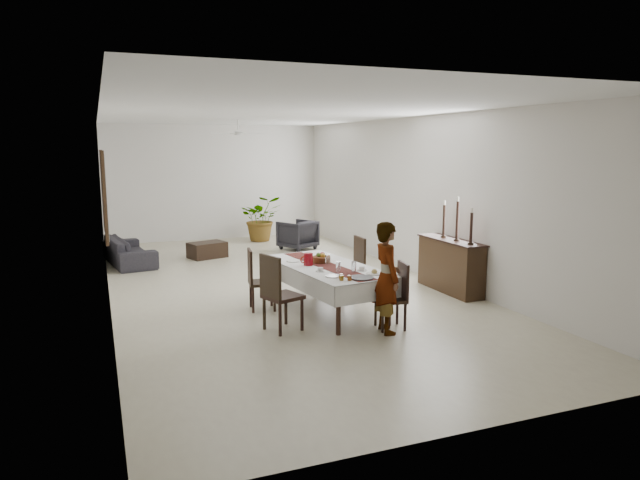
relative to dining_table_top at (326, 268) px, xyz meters
The scene contains 88 objects.
floor 2.02m from the dining_table_top, 96.45° to the left, with size 6.00×12.00×0.00m, color beige.
ceiling 3.13m from the dining_table_top, 96.45° to the left, with size 6.00×12.00×0.02m, color white.
wall_back 7.93m from the dining_table_top, 91.54° to the left, with size 6.00×0.02×3.20m, color silver.
wall_front 4.22m from the dining_table_top, 92.95° to the right, with size 6.00×0.02×3.20m, color silver.
wall_left 3.83m from the dining_table_top, 149.69° to the left, with size 0.02×12.00×3.20m, color silver.
wall_right 3.48m from the dining_table_top, 33.96° to the left, with size 0.02×12.00×3.20m, color silver.
dining_table_top is the anchor object (origin of this frame).
table_leg_fl 1.25m from the dining_table_top, 103.83° to the right, with size 0.07×0.07×0.68m, color black.
table_leg_fr 1.25m from the dining_table_top, 61.62° to the right, with size 0.07×0.07×0.68m, color black.
table_leg_bl 1.25m from the dining_table_top, 118.38° to the left, with size 0.07×0.07×0.68m, color black.
table_leg_br 1.25m from the dining_table_top, 76.17° to the left, with size 0.07×0.07×0.68m, color black.
tablecloth_top 0.03m from the dining_table_top, ahead, with size 1.15×2.52×0.01m, color silver.
tablecloth_drape_left 0.58m from the dining_table_top, behind, with size 0.01×2.52×0.29m, color silver.
tablecloth_drape_right 0.58m from the dining_table_top, ahead, with size 0.01×2.52×0.29m, color silver.
tablecloth_drape_near 1.26m from the dining_table_top, 82.73° to the right, with size 1.15×0.01×0.29m, color white.
tablecloth_drape_far 1.26m from the dining_table_top, 97.27° to the left, with size 1.15×0.01×0.29m, color white.
table_runner 0.04m from the dining_table_top, ahead, with size 0.34×2.44×0.00m, color maroon.
red_pitcher 0.31m from the dining_table_top, 156.31° to the left, with size 0.15×0.15×0.20m, color maroon.
pitcher_handle 0.38m from the dining_table_top, 163.15° to the left, with size 0.12×0.12×0.02m, color maroon.
wine_glass_near 0.66m from the dining_table_top, 72.27° to the right, with size 0.07×0.07×0.17m, color white.
wine_glass_mid 0.56m from the dining_table_top, 93.03° to the right, with size 0.07×0.07×0.17m, color white.
wine_glass_far 0.14m from the dining_table_top, 52.27° to the left, with size 0.07×0.07×0.17m, color white.
teacup_right 0.66m from the dining_table_top, 56.16° to the right, with size 0.09×0.09×0.06m, color white.
saucer_right 0.66m from the dining_table_top, 56.16° to the right, with size 0.15×0.15×0.01m, color silver.
teacup_left 0.45m from the dining_table_top, 123.33° to the right, with size 0.09×0.09×0.06m, color silver.
saucer_left 0.45m from the dining_table_top, 123.33° to the right, with size 0.15×0.15×0.01m, color silver.
plate_near_right 0.94m from the dining_table_top, 62.59° to the right, with size 0.23×0.23×0.01m, color white.
bread_near_right 0.94m from the dining_table_top, 62.59° to the right, with size 0.09×0.09×0.09m, color tan.
plate_near_left 0.79m from the dining_table_top, 104.53° to the right, with size 0.23×0.23×0.01m, color silver.
plate_far_left 0.62m from the dining_table_top, 127.46° to the left, with size 0.23×0.23×0.01m, color white.
serving_tray 1.03m from the dining_table_top, 82.73° to the right, with size 0.35×0.35×0.02m, color #3E3E43.
jam_jar_a 1.08m from the dining_table_top, 94.24° to the right, with size 0.06×0.06×0.07m, color brown.
jam_jar_b 1.05m from the dining_table_top, 100.15° to the right, with size 0.06×0.06×0.07m, color brown.
jam_jar_c 0.94m from the dining_table_top, 99.08° to the right, with size 0.06×0.06×0.07m, color brown.
fruit_basket 0.26m from the dining_table_top, 85.96° to the left, with size 0.29×0.29×0.10m, color brown.
fruit_red 0.32m from the dining_table_top, 80.77° to the left, with size 0.09×0.09×0.09m, color maroon.
fruit_green 0.32m from the dining_table_top, 95.23° to the left, with size 0.08×0.08×0.08m, color #4C7924.
fruit_yellow 0.26m from the dining_table_top, 83.24° to the left, with size 0.08×0.08×0.08m, color #C18722.
chair_right_near_seat 1.30m from the dining_table_top, 65.55° to the right, with size 0.41×0.41×0.05m, color black.
chair_right_near_leg_fl 1.59m from the dining_table_top, 63.86° to the right, with size 0.04×0.04×0.40m, color black.
chair_right_near_leg_fr 1.35m from the dining_table_top, 54.87° to the right, with size 0.04×0.04×0.40m, color black.
chair_right_near_leg_bl 1.43m from the dining_table_top, 75.51° to the right, with size 0.04×0.04×0.40m, color black.
chair_right_near_leg_br 1.16m from the dining_table_top, 67.98° to the right, with size 0.04×0.04×0.40m, color black.
chair_right_near_back 1.39m from the dining_table_top, 59.19° to the right, with size 0.41×0.04×0.52m, color black.
chair_right_far_seat 0.90m from the dining_table_top, 41.56° to the left, with size 0.45×0.45×0.05m, color black.
chair_right_far_leg_fl 1.03m from the dining_table_top, 24.96° to the left, with size 0.05×0.05×0.45m, color black.
chair_right_far_leg_fr 1.23m from the dining_table_top, 41.92° to the left, with size 0.05×0.05×0.45m, color black.
chair_right_far_leg_bl 0.78m from the dining_table_top, 40.90° to the left, with size 0.05×0.05×0.45m, color black.
chair_right_far_leg_br 1.02m from the dining_table_top, 58.41° to the left, with size 0.05×0.05×0.45m, color black.
chair_right_far_back 1.03m from the dining_table_top, 33.67° to the left, with size 0.45×0.04×0.57m, color black.
chair_left_near_seat 1.17m from the dining_table_top, 144.47° to the right, with size 0.47×0.47×0.05m, color black.
chair_left_near_leg_fl 1.38m from the dining_table_top, 155.13° to the right, with size 0.05×0.05×0.46m, color black.
chair_left_near_leg_fr 1.47m from the dining_table_top, 139.21° to the right, with size 0.05×0.05×0.46m, color black.
chair_left_near_leg_bl 1.03m from the dining_table_top, 152.49° to the right, with size 0.05×0.05×0.46m, color black.
chair_left_near_leg_br 1.15m from the dining_table_top, 131.22° to the right, with size 0.05×0.05×0.46m, color black.
chair_left_near_back 1.36m from the dining_table_top, 147.12° to the right, with size 0.47×0.04×0.60m, color black.
chair_left_far_seat 1.07m from the dining_table_top, 153.53° to the left, with size 0.42×0.42×0.05m, color black.
chair_left_far_leg_fl 1.35m from the dining_table_top, 148.54° to the left, with size 0.04×0.04×0.41m, color black.
chair_left_far_leg_fr 1.26m from the dining_table_top, 164.27° to the left, with size 0.04×0.04×0.41m, color black.
chair_left_far_leg_bl 1.07m from the dining_table_top, 140.34° to the left, with size 0.04×0.04×0.41m, color black.
chair_left_far_leg_br 0.96m from the dining_table_top, 161.14° to the left, with size 0.04×0.04×0.41m, color black.
chair_left_far_back 1.21m from the dining_table_top, 156.35° to the left, with size 0.42×0.04×0.53m, color black.
woman 1.34m from the dining_table_top, 72.76° to the right, with size 0.57×0.38×1.58m, color #999BA2.
sideboard_body 2.60m from the dining_table_top, ahead, with size 0.41×1.54×0.92m, color black.
sideboard_top 2.60m from the dining_table_top, ahead, with size 0.45×1.60×0.03m, color black.
candlestick_near_base 2.59m from the dining_table_top, ahead, with size 0.10×0.10×0.03m, color black.
candlestick_near_shaft 2.63m from the dining_table_top, ahead, with size 0.05×0.05×0.51m, color black.
candlestick_near_candle 2.71m from the dining_table_top, ahead, with size 0.04×0.04×0.08m, color beige.
candlestick_mid_base 2.59m from the dining_table_top, ahead, with size 0.10×0.10×0.03m, color black.
candlestick_mid_shaft 2.65m from the dining_table_top, ahead, with size 0.05×0.05×0.67m, color black.
candlestick_mid_candle 2.76m from the dining_table_top, ahead, with size 0.04×0.04×0.08m, color silver.
candlestick_far_base 2.65m from the dining_table_top, 13.32° to the left, with size 0.10×0.10×0.03m, color black.
candlestick_far_shaft 2.70m from the dining_table_top, 13.32° to the left, with size 0.05×0.05×0.56m, color black.
candlestick_far_candle 2.78m from the dining_table_top, 13.32° to the left, with size 0.04×0.04×0.08m, color silver.
sofa 5.76m from the dining_table_top, 118.16° to the left, with size 2.05×0.80×0.60m, color #2A272C.
armchair 5.61m from the dining_table_top, 75.49° to the left, with size 0.79×0.82×0.74m, color #252327.
coffee_table 5.26m from the dining_table_top, 100.55° to the left, with size 0.83×0.55×0.37m, color black.
potted_plant 7.11m from the dining_table_top, 82.67° to the left, with size 1.14×0.98×1.26m, color #265421.
mirror_frame_near 5.24m from the dining_table_top, 127.88° to the left, with size 0.06×1.05×1.85m, color black.
mirror_glass_near 5.22m from the dining_table_top, 127.57° to the left, with size 0.01×0.90×1.70m, color silver.
mirror_frame_far 7.00m from the dining_table_top, 117.18° to the left, with size 0.06×1.05×1.85m, color black.
mirror_glass_far 6.99m from the dining_table_top, 116.92° to the left, with size 0.01×0.90×1.70m, color white.
fan_rod 5.44m from the dining_table_top, 92.49° to the left, with size 0.04×0.04×0.20m, color white.
fan_hub 5.35m from the dining_table_top, 92.49° to the left, with size 0.16×0.16×0.08m, color silver.
fan_blade_n 5.67m from the dining_table_top, 92.32° to the left, with size 0.10×0.55×0.01m, color silver.
fan_blade_s 5.04m from the dining_table_top, 92.68° to the left, with size 0.10×0.55×0.01m, color white.
fan_blade_e 5.35m from the dining_table_top, 88.38° to the left, with size 0.55×0.10×0.01m, color silver.
fan_blade_w 5.38m from the dining_table_top, 96.58° to the left, with size 0.55×0.10×0.01m, color white.
Camera 1 is at (-3.10, -10.05, 2.60)m, focal length 32.00 mm.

